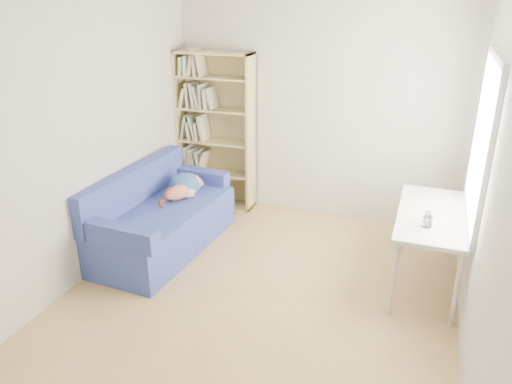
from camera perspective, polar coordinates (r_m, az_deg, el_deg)
ground at (r=4.81m, az=0.61°, el=-11.50°), size 4.00×4.00×0.00m
room_shell at (r=4.13m, az=2.17°, el=7.72°), size 3.54×4.04×2.62m
sofa at (r=5.56m, az=-10.80°, el=-3.00°), size 0.97×1.85×0.89m
bookshelf at (r=6.41m, az=-4.61°, el=6.23°), size 0.99×0.31×1.98m
desk at (r=4.90m, az=19.43°, el=-3.01°), size 0.61×1.33×0.75m
pen_cup at (r=4.57m, az=19.04°, el=-3.11°), size 0.08×0.08×0.16m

